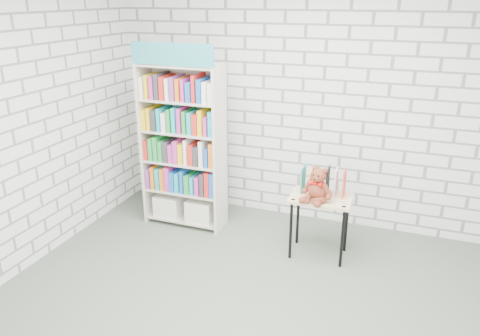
% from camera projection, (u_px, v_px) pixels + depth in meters
% --- Properties ---
extents(ground, '(4.50, 4.50, 0.00)m').
position_uv_depth(ground, '(241.00, 310.00, 4.05)').
color(ground, '#4C5648').
rests_on(ground, ground).
extents(room_shell, '(4.52, 4.02, 2.81)m').
position_uv_depth(room_shell, '(241.00, 109.00, 3.43)').
color(room_shell, silver).
rests_on(room_shell, ground).
extents(bookshelf, '(0.94, 0.37, 2.11)m').
position_uv_depth(bookshelf, '(184.00, 145.00, 5.30)').
color(bookshelf, beige).
rests_on(bookshelf, ground).
extents(display_table, '(0.62, 0.44, 0.66)m').
position_uv_depth(display_table, '(320.00, 205.00, 4.73)').
color(display_table, '#D4B37F').
rests_on(display_table, ground).
extents(table_books, '(0.43, 0.20, 0.25)m').
position_uv_depth(table_books, '(323.00, 182.00, 4.74)').
color(table_books, teal).
rests_on(table_books, display_table).
extents(teddy_bear, '(0.31, 0.31, 0.34)m').
position_uv_depth(teddy_bear, '(317.00, 187.00, 4.58)').
color(teddy_bear, brown).
rests_on(teddy_bear, display_table).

